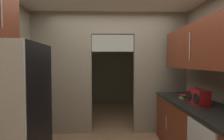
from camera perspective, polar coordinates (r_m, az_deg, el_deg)
name	(u,v)px	position (r m, az deg, el deg)	size (l,w,h in m)	color
kitchen_partition	(109,70)	(3.71, -0.97, 0.02)	(3.26, 0.12, 2.55)	gray
adjoining_room_shell	(109,69)	(5.66, -1.01, 0.17)	(3.26, 2.91, 2.55)	gray
refrigerator	(6,120)	(2.35, -31.42, -13.72)	(0.79, 0.79, 1.72)	black
lower_cabinet_run	(200,135)	(2.98, 26.90, -18.48)	(0.69, 2.15, 0.90)	maroon
upper_cabinet_counterside	(202,46)	(2.80, 27.40, 6.90)	(0.36, 1.94, 0.65)	maroon
boombox	(198,97)	(2.83, 26.35, -7.90)	(0.18, 0.36, 0.24)	maroon
book_stack	(184,96)	(3.21, 22.57, -8.00)	(0.14, 0.17, 0.06)	gold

